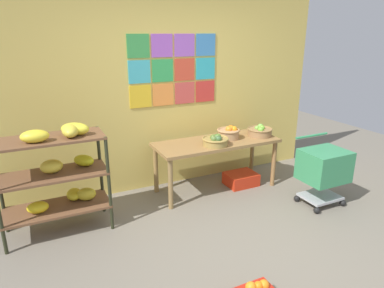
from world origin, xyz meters
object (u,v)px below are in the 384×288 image
object	(u,v)px
fruit_basket_back_left	(229,133)
fruit_basket_back_right	(216,140)
shopping_cart	(324,168)
produce_crate_under_table	(241,179)
display_table	(216,147)
fruit_basket_right	(260,131)
banana_shelf_unit	(59,169)

from	to	relation	value
fruit_basket_back_left	fruit_basket_back_right	size ratio (longest dim) A/B	0.90
fruit_basket_back_left	shopping_cart	distance (m)	1.27
produce_crate_under_table	shopping_cart	world-z (taller)	shopping_cart
fruit_basket_back_left	shopping_cart	world-z (taller)	fruit_basket_back_left
display_table	fruit_basket_right	bearing A→B (deg)	-4.49
fruit_basket_right	shopping_cart	xyz separation A→B (m)	(0.31, -0.90, -0.27)
banana_shelf_unit	shopping_cart	distance (m)	3.05
produce_crate_under_table	shopping_cart	xyz separation A→B (m)	(0.58, -0.90, 0.40)
banana_shelf_unit	display_table	xyz separation A→B (m)	(1.98, 0.18, -0.11)
fruit_basket_back_left	fruit_basket_back_right	xyz separation A→B (m)	(-0.31, -0.18, -0.02)
display_table	produce_crate_under_table	bearing A→B (deg)	-7.12
banana_shelf_unit	fruit_basket_right	world-z (taller)	banana_shelf_unit
fruit_basket_back_right	fruit_basket_right	bearing A→B (deg)	7.60
fruit_basket_back_right	produce_crate_under_table	bearing A→B (deg)	12.18
fruit_basket_back_left	fruit_basket_back_right	world-z (taller)	fruit_basket_back_left
banana_shelf_unit	produce_crate_under_table	world-z (taller)	banana_shelf_unit
fruit_basket_right	fruit_basket_back_right	bearing A→B (deg)	-172.40
produce_crate_under_table	shopping_cart	bearing A→B (deg)	-57.41
fruit_basket_right	fruit_basket_back_left	world-z (taller)	fruit_basket_back_left
banana_shelf_unit	display_table	world-z (taller)	banana_shelf_unit
banana_shelf_unit	fruit_basket_back_right	distance (m)	1.88
fruit_basket_back_right	banana_shelf_unit	bearing A→B (deg)	-179.11
display_table	shopping_cart	distance (m)	1.36
fruit_basket_right	shopping_cart	size ratio (longest dim) A/B	0.41
produce_crate_under_table	display_table	bearing A→B (deg)	172.88
fruit_basket_back_right	shopping_cart	distance (m)	1.36
display_table	fruit_basket_back_right	distance (m)	0.24
fruit_basket_right	produce_crate_under_table	bearing A→B (deg)	179.22
produce_crate_under_table	fruit_basket_back_right	bearing A→B (deg)	-167.82
display_table	fruit_basket_right	distance (m)	0.67
display_table	fruit_basket_back_left	distance (m)	0.26
banana_shelf_unit	display_table	size ratio (longest dim) A/B	0.71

